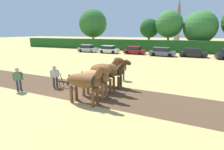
# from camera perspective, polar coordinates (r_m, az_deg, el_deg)

# --- Properties ---
(ground_plane) EXTENTS (240.00, 240.00, 0.00)m
(ground_plane) POSITION_cam_1_polar(r_m,az_deg,el_deg) (11.34, -10.27, -7.20)
(ground_plane) COLOR tan
(plowed_furrow_strip) EXTENTS (21.32, 4.85, 0.01)m
(plowed_furrow_strip) POSITION_cam_1_polar(r_m,az_deg,el_deg) (13.64, -15.84, -3.85)
(plowed_furrow_strip) COLOR brown
(plowed_furrow_strip) RESTS_ON ground
(hedgerow) EXTENTS (68.03, 1.88, 2.38)m
(hedgerow) POSITION_cam_1_polar(r_m,az_deg,el_deg) (38.38, 13.75, 9.27)
(hedgerow) COLOR #1E511E
(hedgerow) RESTS_ON ground
(tree_far_left) EXTENTS (7.25, 7.25, 9.78)m
(tree_far_left) POSITION_cam_1_polar(r_m,az_deg,el_deg) (47.93, -6.23, 16.37)
(tree_far_left) COLOR brown
(tree_far_left) RESTS_ON ground
(tree_left) EXTENTS (4.45, 4.45, 7.06)m
(tree_left) POSITION_cam_1_polar(r_m,az_deg,el_deg) (43.56, 12.10, 14.64)
(tree_left) COLOR #423323
(tree_left) RESTS_ON ground
(tree_center_left) EXTENTS (5.85, 5.85, 8.60)m
(tree_center_left) POSITION_cam_1_polar(r_m,az_deg,el_deg) (41.69, 18.16, 15.49)
(tree_center_left) COLOR #4C3823
(tree_center_left) RESTS_ON ground
(tree_center) EXTENTS (6.74, 6.74, 8.31)m
(tree_center) POSITION_cam_1_polar(r_m,az_deg,el_deg) (41.83, 26.85, 13.70)
(tree_center) COLOR brown
(tree_center) RESTS_ON ground
(church_spire) EXTENTS (2.82, 2.82, 18.29)m
(church_spire) POSITION_cam_1_polar(r_m,az_deg,el_deg) (83.00, 20.76, 16.89)
(church_spire) COLOR gray
(church_spire) RESTS_ON ground
(draft_horse_lead_left) EXTENTS (2.91, 0.97, 2.37)m
(draft_horse_lead_left) POSITION_cam_1_polar(r_m,az_deg,el_deg) (9.95, -8.68, -1.97)
(draft_horse_lead_left) COLOR brown
(draft_horse_lead_left) RESTS_ON ground
(draft_horse_lead_right) EXTENTS (2.78, 1.01, 2.31)m
(draft_horse_lead_right) POSITION_cam_1_polar(r_m,az_deg,el_deg) (10.95, -5.21, -0.69)
(draft_horse_lead_right) COLOR brown
(draft_horse_lead_right) RESTS_ON ground
(draft_horse_trail_left) EXTENTS (2.71, 1.12, 2.51)m
(draft_horse_trail_left) POSITION_cam_1_polar(r_m,az_deg,el_deg) (11.93, -2.34, 1.35)
(draft_horse_trail_left) COLOR brown
(draft_horse_trail_left) RESTS_ON ground
(draft_horse_trail_right) EXTENTS (2.83, 0.96, 2.21)m
(draft_horse_trail_right) POSITION_cam_1_polar(r_m,az_deg,el_deg) (13.03, 0.11, 1.48)
(draft_horse_trail_right) COLOR #513319
(draft_horse_trail_right) RESTS_ON ground
(plow) EXTENTS (1.66, 0.48, 1.13)m
(plow) POSITION_cam_1_polar(r_m,az_deg,el_deg) (13.20, -14.06, -2.90)
(plow) COLOR #4C331E
(plow) RESTS_ON ground
(farmer_at_plow) EXTENTS (0.54, 0.43, 1.63)m
(farmer_at_plow) POSITION_cam_1_polar(r_m,az_deg,el_deg) (13.54, -18.19, -0.04)
(farmer_at_plow) COLOR #38332D
(farmer_at_plow) RESTS_ON ground
(farmer_beside_team) EXTENTS (0.59, 0.45, 1.74)m
(farmer_beside_team) POSITION_cam_1_polar(r_m,az_deg,el_deg) (14.81, 3.45, 2.11)
(farmer_beside_team) COLOR #4C4C4C
(farmer_beside_team) RESTS_ON ground
(farmer_onlooker_left) EXTENTS (0.53, 0.44, 1.65)m
(farmer_onlooker_left) POSITION_cam_1_polar(r_m,az_deg,el_deg) (13.67, -28.35, -0.84)
(farmer_onlooker_left) COLOR #28334C
(farmer_onlooker_left) RESTS_ON ground
(parked_car_far_left) EXTENTS (4.08, 1.86, 1.48)m
(parked_car_far_left) POSITION_cam_1_polar(r_m,az_deg,el_deg) (36.47, -8.00, 8.55)
(parked_car_far_left) COLOR #A8A8B2
(parked_car_far_left) RESTS_ON ground
(parked_car_left) EXTENTS (3.87, 1.76, 1.46)m
(parked_car_left) POSITION_cam_1_polar(r_m,az_deg,el_deg) (34.19, -1.09, 8.32)
(parked_car_left) COLOR silver
(parked_car_left) RESTS_ON ground
(parked_car_center_left) EXTENTS (3.95, 1.92, 1.44)m
(parked_car_center_left) POSITION_cam_1_polar(r_m,az_deg,el_deg) (33.03, 7.36, 8.00)
(parked_car_center_left) COLOR maroon
(parked_car_center_left) RESTS_ON ground
(parked_car_center) EXTENTS (4.37, 1.92, 1.48)m
(parked_car_center) POSITION_cam_1_polar(r_m,az_deg,el_deg) (31.20, 15.99, 7.27)
(parked_car_center) COLOR #565B66
(parked_car_center) RESTS_ON ground
(parked_car_center_right) EXTENTS (4.16, 1.82, 1.43)m
(parked_car_center_right) POSITION_cam_1_polar(r_m,az_deg,el_deg) (31.78, 24.87, 6.60)
(parked_car_center_right) COLOR black
(parked_car_center_right) RESTS_ON ground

